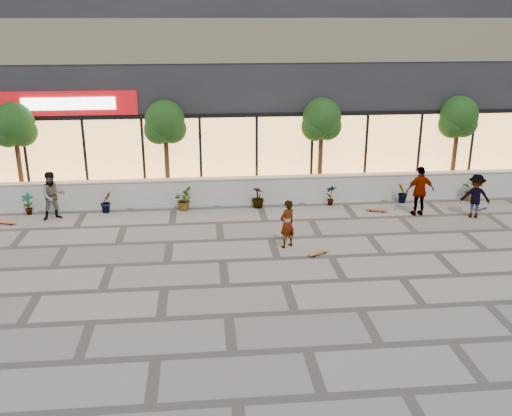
{
  "coord_description": "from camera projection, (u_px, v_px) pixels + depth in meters",
  "views": [
    {
      "loc": [
        -2.16,
        -13.86,
        6.92
      ],
      "look_at": [
        -0.55,
        2.58,
        1.3
      ],
      "focal_mm": 40.0,
      "sensor_mm": 36.0,
      "label": 1
    }
  ],
  "objects": [
    {
      "name": "shrub_g",
      "position": [
        472.0,
        191.0,
        22.2
      ],
      "size": [
        0.77,
        0.84,
        0.81
      ],
      "primitive_type": "imported",
      "rotation": [
        0.0,
        0.0,
        4.92
      ],
      "color": "#133811",
      "rests_on": "ground"
    },
    {
      "name": "skater_center",
      "position": [
        287.0,
        224.0,
        17.66
      ],
      "size": [
        0.67,
        0.62,
        1.54
      ],
      "primitive_type": "imported",
      "rotation": [
        0.0,
        0.0,
        3.73
      ],
      "color": "white",
      "rests_on": "ground"
    },
    {
      "name": "tree_mideast",
      "position": [
        322.0,
        122.0,
        22.02
      ],
      "size": [
        1.6,
        1.5,
        3.92
      ],
      "color": "#4A301A",
      "rests_on": "ground"
    },
    {
      "name": "skater_left",
      "position": [
        53.0,
        196.0,
        20.07
      ],
      "size": [
        1.03,
        0.92,
        1.74
      ],
      "primitive_type": "imported",
      "rotation": [
        0.0,
        0.0,
        0.38
      ],
      "color": "tan",
      "rests_on": "ground"
    },
    {
      "name": "shrub_a",
      "position": [
        28.0,
        204.0,
        20.66
      ],
      "size": [
        0.43,
        0.29,
        0.81
      ],
      "primitive_type": "imported",
      "color": "#133811",
      "rests_on": "ground"
    },
    {
      "name": "skater_right_far",
      "position": [
        476.0,
        196.0,
        20.28
      ],
      "size": [
        1.16,
        0.89,
        1.59
      ],
      "primitive_type": "imported",
      "rotation": [
        0.0,
        0.0,
        2.81
      ],
      "color": "maroon",
      "rests_on": "ground"
    },
    {
      "name": "ground",
      "position": [
        285.0,
        283.0,
        15.49
      ],
      "size": [
        80.0,
        80.0,
        0.0
      ],
      "primitive_type": "plane",
      "color": "gray",
      "rests_on": "ground"
    },
    {
      "name": "shrub_f",
      "position": [
        402.0,
        193.0,
        21.94
      ],
      "size": [
        0.55,
        0.57,
        0.81
      ],
      "primitive_type": "imported",
      "rotation": [
        0.0,
        0.0,
        4.1
      ],
      "color": "#133811",
      "rests_on": "ground"
    },
    {
      "name": "shrub_c",
      "position": [
        183.0,
        199.0,
        21.17
      ],
      "size": [
        0.68,
        0.77,
        0.81
      ],
      "primitive_type": "imported",
      "rotation": [
        0.0,
        0.0,
        1.64
      ],
      "color": "#133811",
      "rests_on": "ground"
    },
    {
      "name": "skateboard_right_far",
      "position": [
        480.0,
        208.0,
        21.31
      ],
      "size": [
        0.71,
        0.54,
        0.09
      ],
      "rotation": [
        0.0,
        0.0,
        0.55
      ],
      "color": "#5A57A0",
      "rests_on": "ground"
    },
    {
      "name": "shrub_b",
      "position": [
        106.0,
        202.0,
        20.91
      ],
      "size": [
        0.57,
        0.57,
        0.81
      ],
      "primitive_type": "imported",
      "rotation": [
        0.0,
        0.0,
        0.82
      ],
      "color": "#133811",
      "rests_on": "ground"
    },
    {
      "name": "shrub_d",
      "position": [
        258.0,
        197.0,
        21.43
      ],
      "size": [
        0.64,
        0.64,
        0.81
      ],
      "primitive_type": "imported",
      "rotation": [
        0.0,
        0.0,
        2.46
      ],
      "color": "#133811",
      "rests_on": "ground"
    },
    {
      "name": "shrub_e",
      "position": [
        331.0,
        195.0,
        21.69
      ],
      "size": [
        0.46,
        0.35,
        0.81
      ],
      "primitive_type": "imported",
      "rotation": [
        0.0,
        0.0,
        3.28
      ],
      "color": "#133811",
      "rests_on": "ground"
    },
    {
      "name": "skateboard_right_near",
      "position": [
        376.0,
        210.0,
        21.07
      ],
      "size": [
        0.76,
        0.42,
        0.09
      ],
      "rotation": [
        0.0,
        0.0,
        -0.33
      ],
      "color": "brown",
      "rests_on": "ground"
    },
    {
      "name": "skater_right_near",
      "position": [
        420.0,
        191.0,
        20.47
      ],
      "size": [
        1.09,
        0.51,
        1.81
      ],
      "primitive_type": "imported",
      "rotation": [
        0.0,
        0.0,
        3.2
      ],
      "color": "silver",
      "rests_on": "ground"
    },
    {
      "name": "tree_west",
      "position": [
        14.0,
        127.0,
        20.96
      ],
      "size": [
        1.6,
        1.5,
        3.92
      ],
      "color": "#4A301A",
      "rests_on": "ground"
    },
    {
      "name": "retail_building",
      "position": [
        247.0,
        77.0,
        25.89
      ],
      "size": [
        24.0,
        9.17,
        8.5
      ],
      "color": "#242529",
      "rests_on": "ground"
    },
    {
      "name": "planter_wall",
      "position": [
        259.0,
        190.0,
        21.92
      ],
      "size": [
        22.0,
        0.42,
        1.04
      ],
      "color": "white",
      "rests_on": "ground"
    },
    {
      "name": "tree_midwest",
      "position": [
        165.0,
        125.0,
        21.46
      ],
      "size": [
        1.6,
        1.5,
        3.92
      ],
      "color": "#4A301A",
      "rests_on": "ground"
    },
    {
      "name": "tree_east",
      "position": [
        458.0,
        119.0,
        22.52
      ],
      "size": [
        1.6,
        1.5,
        3.92
      ],
      "color": "#4A301A",
      "rests_on": "ground"
    },
    {
      "name": "skateboard_center",
      "position": [
        318.0,
        253.0,
        17.29
      ],
      "size": [
        0.73,
        0.54,
        0.09
      ],
      "rotation": [
        0.0,
        0.0,
        0.54
      ],
      "color": "olive",
      "rests_on": "ground"
    },
    {
      "name": "skateboard_left",
      "position": [
        5.0,
        222.0,
        19.81
      ],
      "size": [
        0.82,
        0.43,
        0.1
      ],
      "rotation": [
        0.0,
        0.0,
        -0.3
      ],
      "color": "#D94C28",
      "rests_on": "ground"
    }
  ]
}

